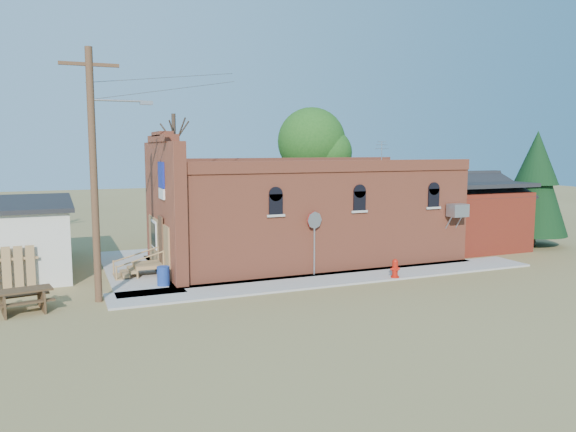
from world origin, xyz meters
name	(u,v)px	position (x,y,z in m)	size (l,w,h in m)	color
ground	(317,288)	(0.00, 0.00, 0.00)	(120.00, 120.00, 0.00)	olive
sidewalk_south	(340,278)	(1.50, 0.90, 0.04)	(19.00, 2.20, 0.08)	#9E9991
sidewalk_west	(135,270)	(-6.30, 6.00, 0.04)	(2.60, 10.00, 0.08)	#9E9991
brick_bar	(300,213)	(1.64, 5.49, 2.34)	(16.40, 7.97, 6.30)	#B25236
red_shed	(460,206)	(11.50, 5.50, 2.27)	(5.40, 6.40, 4.30)	maroon
utility_pole	(95,170)	(-8.14, 1.20, 4.77)	(3.12, 0.26, 9.00)	#523220
tree_bare_near	(174,141)	(-3.00, 13.00, 5.96)	(2.80, 2.80, 7.65)	#443427
tree_leafy	(311,142)	(6.00, 13.50, 5.93)	(4.40, 4.40, 8.15)	#443427
evergreen_tree	(536,181)	(15.50, 4.00, 3.71)	(3.60, 3.60, 6.50)	#443427
fire_hydrant	(395,268)	(3.64, 0.00, 0.47)	(0.47, 0.46, 0.80)	#AD1509
stop_sign	(314,226)	(0.71, 1.80, 2.20)	(0.74, 0.25, 2.76)	gray
trash_barrel	(163,276)	(-5.65, 2.40, 0.46)	(0.50, 0.50, 0.77)	navy
picnic_table	(22,297)	(-10.68, 0.80, 0.51)	(2.10, 1.72, 0.78)	#46301C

